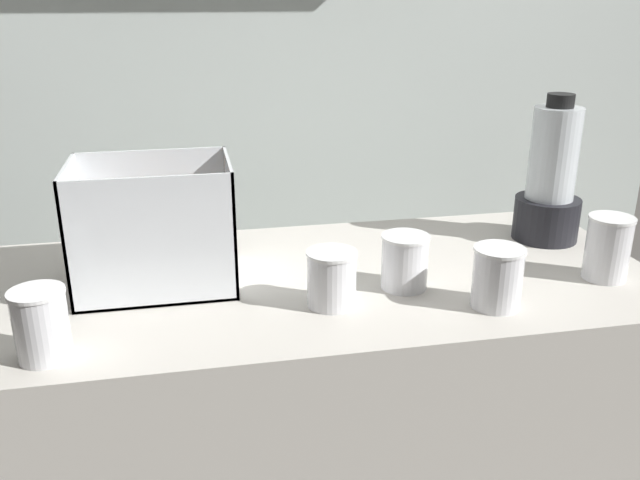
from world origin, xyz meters
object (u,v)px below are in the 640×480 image
object	(u,v)px
juice_cup_mango_far_left	(41,327)
juice_cup_orange_far_right	(607,252)
blender_pitcher	(550,184)
juice_cup_mango_middle	(404,264)
carrot_display_bin	(155,248)
juice_cup_beet_right	(497,281)
juice_cup_pomegranate_left	(332,282)

from	to	relation	value
juice_cup_mango_far_left	juice_cup_orange_far_right	xyz separation A→B (m)	(1.07, 0.11, 0.00)
blender_pitcher	juice_cup_mango_middle	xyz separation A→B (m)	(-0.42, -0.20, -0.09)
blender_pitcher	juice_cup_orange_far_right	bearing A→B (deg)	-89.74
carrot_display_bin	juice_cup_mango_middle	size ratio (longest dim) A/B	2.81
juice_cup_mango_middle	juice_cup_beet_right	distance (m)	0.18
blender_pitcher	juice_cup_mango_middle	size ratio (longest dim) A/B	3.13
carrot_display_bin	juice_cup_beet_right	xyz separation A→B (m)	(0.62, -0.23, -0.02)
juice_cup_mango_middle	blender_pitcher	bearing A→B (deg)	25.76
juice_cup_mango_far_left	juice_cup_mango_middle	size ratio (longest dim) A/B	1.09
juice_cup_pomegranate_left	juice_cup_mango_far_left	bearing A→B (deg)	-168.79
juice_cup_pomegranate_left	juice_cup_beet_right	bearing A→B (deg)	-12.52
juice_cup_pomegranate_left	juice_cup_orange_far_right	world-z (taller)	juice_cup_orange_far_right
juice_cup_beet_right	juice_cup_orange_far_right	size ratio (longest dim) A/B	0.88
blender_pitcher	juice_cup_beet_right	world-z (taller)	blender_pitcher
carrot_display_bin	juice_cup_orange_far_right	size ratio (longest dim) A/B	2.31
blender_pitcher	juice_cup_mango_far_left	distance (m)	1.13
carrot_display_bin	juice_cup_mango_far_left	distance (m)	0.31
blender_pitcher	juice_cup_pomegranate_left	size ratio (longest dim) A/B	3.18
juice_cup_orange_far_right	juice_cup_mango_middle	bearing A→B (deg)	174.61
juice_cup_mango_far_left	juice_cup_beet_right	bearing A→B (deg)	2.26
blender_pitcher	juice_cup_mango_middle	distance (m)	0.47
blender_pitcher	juice_cup_mango_middle	world-z (taller)	blender_pitcher
juice_cup_mango_far_left	juice_cup_orange_far_right	world-z (taller)	juice_cup_orange_far_right
juice_cup_pomegranate_left	juice_cup_beet_right	size ratio (longest dim) A/B	0.92
juice_cup_mango_far_left	juice_cup_mango_middle	bearing A→B (deg)	12.80
juice_cup_beet_right	juice_cup_orange_far_right	world-z (taller)	juice_cup_orange_far_right
carrot_display_bin	juice_cup_mango_far_left	size ratio (longest dim) A/B	2.59
blender_pitcher	juice_cup_mango_far_left	size ratio (longest dim) A/B	2.89
blender_pitcher	juice_cup_beet_right	bearing A→B (deg)	-130.96
juice_cup_mango_far_left	juice_cup_mango_middle	world-z (taller)	juice_cup_mango_far_left
carrot_display_bin	juice_cup_pomegranate_left	bearing A→B (deg)	-26.91
juice_cup_mango_middle	juice_cup_orange_far_right	size ratio (longest dim) A/B	0.82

